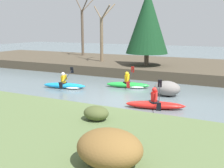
% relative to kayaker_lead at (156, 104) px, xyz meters
% --- Properties ---
extents(ground_plane, '(90.00, 90.00, 0.00)m').
position_rel_kayaker_lead_xyz_m(ground_plane, '(-1.97, 0.39, -0.22)').
color(ground_plane, slate).
extents(riverbank_near, '(44.00, 5.53, 0.62)m').
position_rel_kayaker_lead_xyz_m(riverbank_near, '(-1.97, -5.24, 0.09)').
color(riverbank_near, '#5B7042').
rests_on(riverbank_near, ground).
extents(riverbank_far, '(44.00, 9.55, 0.74)m').
position_rel_kayaker_lead_xyz_m(riverbank_far, '(-1.97, 10.82, 0.15)').
color(riverbank_far, '#4C4233').
rests_on(riverbank_far, ground).
extents(conifer_tree_far_left, '(3.30, 3.30, 5.87)m').
position_rel_kayaker_lead_xyz_m(conifer_tree_far_left, '(-3.34, 8.49, 3.93)').
color(conifer_tree_far_left, brown).
rests_on(conifer_tree_far_left, riverbank_far).
extents(bare_tree_upstream, '(3.52, 3.48, 6.38)m').
position_rel_kayaker_lead_xyz_m(bare_tree_upstream, '(-12.12, 13.10, 3.53)').
color(bare_tree_upstream, brown).
rests_on(bare_tree_upstream, riverbank_far).
extents(bare_tree_mid_upstream, '(2.83, 2.80, 5.07)m').
position_rel_kayaker_lead_xyz_m(bare_tree_mid_upstream, '(-7.78, 9.36, 2.91)').
color(bare_tree_mid_upstream, '#7A664C').
rests_on(bare_tree_mid_upstream, riverbank_far).
extents(shrub_clump_nearest, '(0.88, 0.73, 0.48)m').
position_rel_kayaker_lead_xyz_m(shrub_clump_nearest, '(-0.87, -4.03, 0.64)').
color(shrub_clump_nearest, '#4C562D').
rests_on(shrub_clump_nearest, riverbank_near).
extents(shrub_clump_second, '(1.54, 1.28, 0.83)m').
position_rel_kayaker_lead_xyz_m(shrub_clump_second, '(0.87, -6.51, 0.81)').
color(shrub_clump_second, brown).
rests_on(shrub_clump_second, riverbank_near).
extents(kayaker_lead, '(2.78, 2.04, 1.20)m').
position_rel_kayaker_lead_xyz_m(kayaker_lead, '(0.00, 0.00, 0.00)').
color(kayaker_lead, red).
rests_on(kayaker_lead, ground).
extents(kayaker_middle, '(2.78, 2.05, 1.20)m').
position_rel_kayaker_lead_xyz_m(kayaker_middle, '(-2.75, 3.54, -0.02)').
color(kayaker_middle, green).
rests_on(kayaker_middle, ground).
extents(kayaker_trailing, '(2.78, 2.05, 1.20)m').
position_rel_kayaker_lead_xyz_m(kayaker_trailing, '(-6.21, 1.63, -0.02)').
color(kayaker_trailing, '#1993D6').
rests_on(kayaker_trailing, ground).
extents(boulder_midstream, '(1.44, 1.13, 0.82)m').
position_rel_kayaker_lead_xyz_m(boulder_midstream, '(-0.13, 2.60, 0.19)').
color(boulder_midstream, gray).
rests_on(boulder_midstream, ground).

